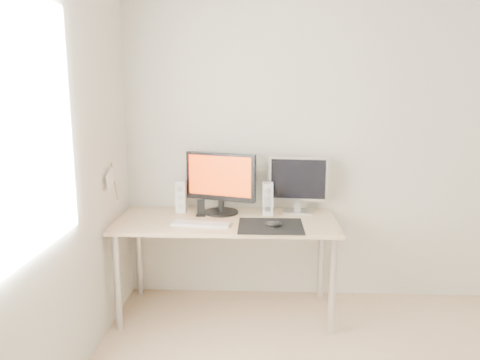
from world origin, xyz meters
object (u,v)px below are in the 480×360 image
object	(u,v)px
desk	(227,229)
speaker_right	(268,199)
phone_dock	(201,211)
mouse	(274,224)
second_monitor	(298,182)
speaker_left	(181,196)
keyboard	(202,224)
main_monitor	(221,181)

from	to	relation	value
desk	speaker_right	xyz separation A→B (m)	(0.30, 0.15, 0.20)
phone_dock	mouse	bearing A→B (deg)	-27.04
second_monitor	speaker_left	world-z (taller)	second_monitor
second_monitor	speaker_right	bearing A→B (deg)	-163.25
speaker_right	keyboard	world-z (taller)	speaker_right
main_monitor	keyboard	size ratio (longest dim) A/B	1.24
second_monitor	phone_dock	xyz separation A→B (m)	(-0.73, -0.13, -0.20)
mouse	speaker_left	size ratio (longest dim) A/B	0.45
speaker_left	keyboard	distance (m)	0.41
main_monitor	speaker_right	bearing A→B (deg)	-2.01
mouse	main_monitor	size ratio (longest dim) A/B	0.21
second_monitor	mouse	bearing A→B (deg)	-115.58
mouse	second_monitor	bearing A→B (deg)	64.42
second_monitor	keyboard	xyz separation A→B (m)	(-0.70, -0.36, -0.23)
main_monitor	second_monitor	world-z (taller)	main_monitor
desk	second_monitor	world-z (taller)	second_monitor
speaker_left	speaker_right	world-z (taller)	same
keyboard	phone_dock	world-z (taller)	phone_dock
mouse	speaker_right	distance (m)	0.35
phone_dock	speaker_left	bearing A→B (deg)	146.26
speaker_right	keyboard	xyz separation A→B (m)	(-0.47, -0.29, -0.11)
phone_dock	speaker_right	bearing A→B (deg)	7.12
keyboard	phone_dock	bearing A→B (deg)	98.19
phone_dock	second_monitor	bearing A→B (deg)	10.24
main_monitor	keyboard	world-z (taller)	main_monitor
speaker_left	mouse	bearing A→B (deg)	-28.71
main_monitor	second_monitor	bearing A→B (deg)	5.55
desk	second_monitor	xyz separation A→B (m)	(0.53, 0.22, 0.32)
desk	second_monitor	distance (m)	0.66
main_monitor	phone_dock	xyz separation A→B (m)	(-0.14, -0.07, -0.22)
speaker_right	keyboard	bearing A→B (deg)	-147.70
speaker_left	speaker_right	size ratio (longest dim) A/B	1.00
main_monitor	desk	bearing A→B (deg)	-71.25
desk	main_monitor	size ratio (longest dim) A/B	2.98
main_monitor	second_monitor	xyz separation A→B (m)	(0.59, 0.06, -0.01)
desk	phone_dock	bearing A→B (deg)	157.09
speaker_right	phone_dock	xyz separation A→B (m)	(-0.50, -0.06, -0.08)
speaker_left	speaker_right	distance (m)	0.67
main_monitor	speaker_left	size ratio (longest dim) A/B	2.19
second_monitor	speaker_left	xyz separation A→B (m)	(-0.90, -0.02, -0.12)
desk	speaker_left	bearing A→B (deg)	151.85
speaker_left	speaker_right	xyz separation A→B (m)	(0.67, -0.05, 0.00)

